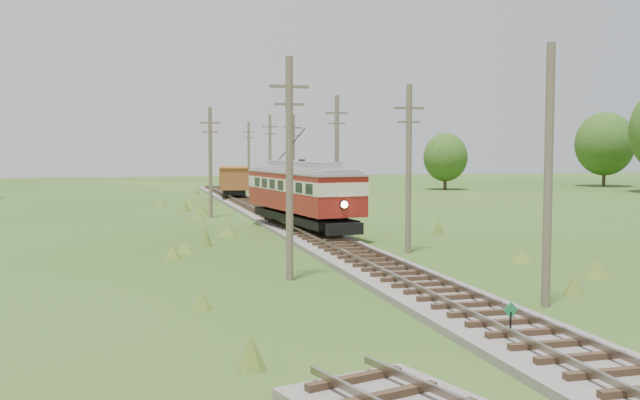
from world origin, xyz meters
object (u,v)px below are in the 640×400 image
object	(u,v)px
switch_marker	(511,318)
gravel_pile	(274,200)
streetcar	(302,189)
gondola	(233,179)

from	to	relation	value
switch_marker	gravel_pile	xyz separation A→B (m)	(2.88, 49.42, -0.13)
streetcar	gondola	world-z (taller)	streetcar
switch_marker	gondola	distance (m)	58.68
streetcar	gravel_pile	size ratio (longest dim) A/B	4.32
gondola	gravel_pile	xyz separation A→B (m)	(2.68, -9.24, -1.66)
gravel_pile	gondola	bearing A→B (deg)	106.16
switch_marker	streetcar	xyz separation A→B (m)	(0.20, 26.39, 2.15)
switch_marker	streetcar	world-z (taller)	streetcar
switch_marker	gravel_pile	bearing A→B (deg)	86.67
gravel_pile	streetcar	bearing A→B (deg)	-96.63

